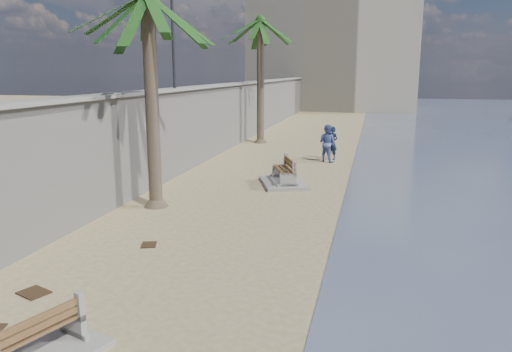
{
  "coord_description": "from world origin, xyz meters",
  "views": [
    {
      "loc": [
        2.91,
        -7.29,
        4.31
      ],
      "look_at": [
        -0.5,
        7.0,
        1.2
      ],
      "focal_mm": 35.0,
      "sensor_mm": 36.0,
      "label": 1
    }
  ],
  "objects_px": {
    "person_b": "(327,141)",
    "bench_far": "(284,174)",
    "person_a": "(332,141)",
    "bench_near": "(34,340)",
    "palm_mid": "(147,0)",
    "palm_back": "(261,22)"
  },
  "relations": [
    {
      "from": "bench_near",
      "to": "palm_mid",
      "type": "distance_m",
      "value": 10.66
    },
    {
      "from": "palm_mid",
      "to": "bench_far",
      "type": "bearing_deg",
      "value": 49.74
    },
    {
      "from": "palm_back",
      "to": "palm_mid",
      "type": "bearing_deg",
      "value": -90.13
    },
    {
      "from": "bench_near",
      "to": "palm_back",
      "type": "height_order",
      "value": "palm_back"
    },
    {
      "from": "bench_near",
      "to": "person_b",
      "type": "xyz_separation_m",
      "value": [
        2.65,
        18.02,
        0.65
      ]
    },
    {
      "from": "bench_far",
      "to": "palm_back",
      "type": "distance_m",
      "value": 13.22
    },
    {
      "from": "bench_near",
      "to": "bench_far",
      "type": "bearing_deg",
      "value": 83.21
    },
    {
      "from": "person_a",
      "to": "person_b",
      "type": "xyz_separation_m",
      "value": [
        -0.18,
        -0.67,
        0.06
      ]
    },
    {
      "from": "bench_far",
      "to": "palm_mid",
      "type": "relative_size",
      "value": 0.37
    },
    {
      "from": "palm_mid",
      "to": "person_a",
      "type": "height_order",
      "value": "palm_mid"
    },
    {
      "from": "person_b",
      "to": "palm_back",
      "type": "bearing_deg",
      "value": -21.18
    },
    {
      "from": "palm_back",
      "to": "bench_near",
      "type": "bearing_deg",
      "value": -85.36
    },
    {
      "from": "palm_back",
      "to": "person_a",
      "type": "xyz_separation_m",
      "value": [
        4.74,
        -4.89,
        -6.11
      ]
    },
    {
      "from": "palm_mid",
      "to": "palm_back",
      "type": "bearing_deg",
      "value": 89.87
    },
    {
      "from": "palm_back",
      "to": "person_a",
      "type": "bearing_deg",
      "value": -45.88
    },
    {
      "from": "bench_near",
      "to": "person_a",
      "type": "height_order",
      "value": "person_a"
    },
    {
      "from": "bench_near",
      "to": "palm_mid",
      "type": "height_order",
      "value": "palm_mid"
    },
    {
      "from": "person_b",
      "to": "bench_far",
      "type": "bearing_deg",
      "value": 107.47
    },
    {
      "from": "palm_mid",
      "to": "palm_back",
      "type": "height_order",
      "value": "palm_back"
    },
    {
      "from": "palm_back",
      "to": "bench_far",
      "type": "bearing_deg",
      "value": -72.59
    },
    {
      "from": "palm_mid",
      "to": "person_b",
      "type": "xyz_separation_m",
      "value": [
        4.59,
        9.43,
        -5.37
      ]
    },
    {
      "from": "palm_back",
      "to": "person_b",
      "type": "height_order",
      "value": "palm_back"
    }
  ]
}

